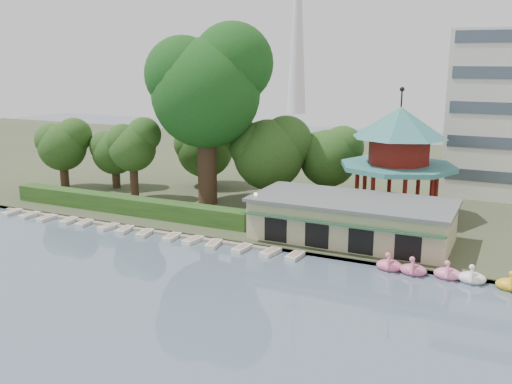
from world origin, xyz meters
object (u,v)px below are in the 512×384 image
Objects in this scene: dock at (130,226)px; boathouse at (351,219)px; big_tree at (208,84)px; pavilion at (399,151)px.

boathouse reaches higher than dock.
dock is at bearing -106.06° from big_tree.
big_tree is at bearing 161.71° from boathouse.
big_tree reaches higher than pavilion.
pavilion is at bearing 78.72° from boathouse.
pavilion is 22.22m from big_tree.
pavilion reaches higher than boathouse.
boathouse is at bearing -18.29° from big_tree.
pavilion is (2.00, 10.03, 5.11)m from boathouse.
boathouse is at bearing 12.24° from dock.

